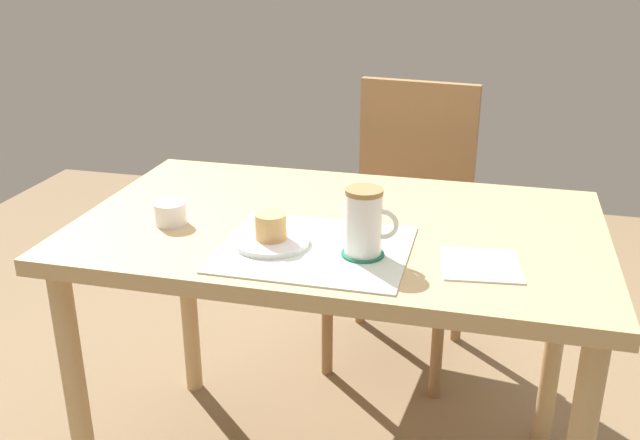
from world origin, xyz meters
TOP-DOWN VIEW (x-y plane):
  - dining_table at (0.00, 0.00)m, footprint 1.16×0.71m
  - wooden_chair at (0.07, 0.71)m, footprint 0.47×0.47m
  - placemat at (-0.01, -0.16)m, footprint 0.38×0.33m
  - pastry_plate at (-0.11, -0.16)m, footprint 0.16×0.16m
  - pastry at (-0.11, -0.16)m, footprint 0.07×0.07m
  - coffee_coaster at (0.09, -0.17)m, footprint 0.09×0.09m
  - coffee_mug at (0.09, -0.17)m, footprint 0.11×0.08m
  - paper_napkin at (0.32, -0.15)m, footprint 0.17×0.17m
  - sugar_bowl at (-0.36, -0.10)m, footprint 0.07×0.07m

SIDE VIEW (x-z plane):
  - wooden_chair at x=0.07m, z-range 0.04..0.94m
  - dining_table at x=0.00m, z-range 0.28..1.01m
  - placemat at x=-0.01m, z-range 0.73..0.74m
  - paper_napkin at x=0.32m, z-range 0.73..0.74m
  - coffee_coaster at x=0.09m, z-range 0.74..0.74m
  - pastry_plate at x=-0.11m, z-range 0.74..0.75m
  - sugar_bowl at x=-0.36m, z-range 0.73..0.78m
  - pastry at x=-0.11m, z-range 0.75..0.80m
  - coffee_mug at x=0.09m, z-range 0.74..0.88m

